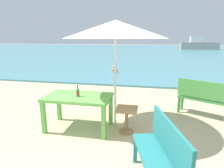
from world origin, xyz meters
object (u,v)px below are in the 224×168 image
at_px(patio_umbrella, 116,29).
at_px(bench_green_left, 203,96).
at_px(swimmer_person, 114,69).
at_px(boat_cargo_ship, 199,45).
at_px(picnic_table_green, 78,101).
at_px(beer_bottle_amber, 78,92).
at_px(bench_teal_center, 161,152).
at_px(side_table_wood, 127,117).

distance_m(patio_umbrella, bench_green_left, 2.76).
height_order(swimmer_person, boat_cargo_ship, boat_cargo_ship).
relative_size(picnic_table_green, beer_bottle_amber, 5.28).
distance_m(beer_bottle_amber, bench_teal_center, 2.13).
height_order(bench_teal_center, bench_green_left, same).
xyz_separation_m(patio_umbrella, bench_teal_center, (0.88, -1.61, -1.58)).
distance_m(picnic_table_green, swimmer_person, 6.74).
height_order(side_table_wood, bench_green_left, bench_green_left).
height_order(patio_umbrella, swimmer_person, patio_umbrella).
relative_size(side_table_wood, bench_green_left, 0.44).
xyz_separation_m(picnic_table_green, bench_teal_center, (1.65, -1.38, -0.11)).
relative_size(beer_bottle_amber, patio_umbrella, 0.12).
xyz_separation_m(picnic_table_green, beer_bottle_amber, (0.02, -0.04, 0.20)).
bearing_deg(patio_umbrella, swimmer_person, 100.80).
bearing_deg(side_table_wood, boat_cargo_ship, 74.46).
bearing_deg(swimmer_person, bench_green_left, -59.17).
bearing_deg(beer_bottle_amber, boat_cargo_ship, 72.78).
relative_size(picnic_table_green, patio_umbrella, 0.61).
bearing_deg(side_table_wood, bench_green_left, 33.50).
xyz_separation_m(bench_teal_center, boat_cargo_ship, (8.10, 32.72, 0.33)).
distance_m(picnic_table_green, boat_cargo_ship, 32.81).
height_order(beer_bottle_amber, bench_green_left, beer_bottle_amber).
height_order(side_table_wood, swimmer_person, side_table_wood).
relative_size(beer_bottle_amber, bench_green_left, 0.21).
bearing_deg(side_table_wood, bench_teal_center, -66.92).
relative_size(patio_umbrella, bench_green_left, 1.86).
relative_size(patio_umbrella, bench_teal_center, 1.84).
xyz_separation_m(picnic_table_green, boat_cargo_ship, (9.74, 31.33, 0.22)).
bearing_deg(picnic_table_green, boat_cargo_ship, 72.73).
relative_size(beer_bottle_amber, bench_teal_center, 0.21).
bearing_deg(boat_cargo_ship, picnic_table_green, -107.27).
bearing_deg(boat_cargo_ship, beer_bottle_amber, -107.22).
distance_m(side_table_wood, swimmer_person, 6.84).
xyz_separation_m(picnic_table_green, side_table_wood, (1.04, 0.04, -0.30)).
bearing_deg(beer_bottle_amber, swimmer_person, 94.14).
bearing_deg(bench_teal_center, side_table_wood, 113.08).
distance_m(bench_green_left, boat_cargo_ship, 30.91).
xyz_separation_m(picnic_table_green, bench_green_left, (2.81, 1.21, -0.11)).
height_order(picnic_table_green, side_table_wood, picnic_table_green).
height_order(bench_green_left, swimmer_person, bench_green_left).
height_order(patio_umbrella, side_table_wood, patio_umbrella).
height_order(bench_green_left, boat_cargo_ship, boat_cargo_ship).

